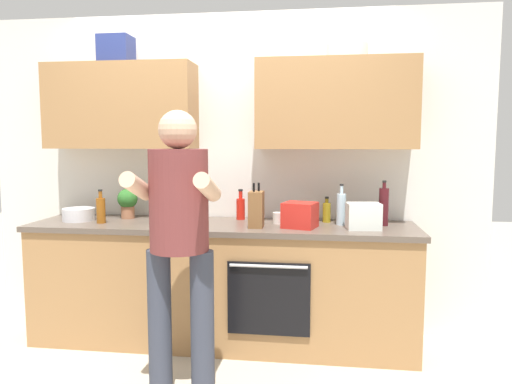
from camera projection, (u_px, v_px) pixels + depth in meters
The scene contains 18 objects.
ground_plane at pixel (222, 341), 3.61m from camera, with size 12.00×12.00×0.00m, color #B2A893.
back_wall_unit at pixel (228, 143), 3.73m from camera, with size 4.00×0.38×2.50m.
counter at pixel (222, 283), 3.57m from camera, with size 2.84×0.67×0.90m.
person_standing at pixel (179, 230), 2.76m from camera, with size 0.49×0.45×1.68m.
bottle_wine at pixel (384, 206), 3.43m from camera, with size 0.07×0.07×0.33m.
bottle_hotsauce at pixel (241, 208), 3.71m from camera, with size 0.07×0.07×0.24m.
bottle_oil at pixel (327, 212), 3.58m from camera, with size 0.06×0.06×0.19m.
bottle_water at pixel (341, 209), 3.46m from camera, with size 0.07×0.07×0.30m.
bottle_syrup at pixel (101, 210), 3.54m from camera, with size 0.07×0.07×0.25m.
bottle_juice at pixel (193, 210), 3.41m from camera, with size 0.05×0.05×0.28m.
cup_coffee at pixel (278, 218), 3.52m from camera, with size 0.07×0.07×0.08m, color white.
cup_stoneware at pixel (168, 211), 3.78m from camera, with size 0.08×0.08×0.10m, color slate.
mixing_bowl at pixel (79, 214), 3.67m from camera, with size 0.24×0.24×0.09m, color silver.
knife_block at pixel (256, 209), 3.36m from camera, with size 0.10×0.14×0.31m.
potted_herb at pixel (128, 201), 3.76m from camera, with size 0.16×0.16×0.24m.
grocery_bag_crisps at pixel (300, 215), 3.36m from camera, with size 0.22×0.20×0.18m, color red.
grocery_bag_rice at pixel (168, 211), 3.53m from camera, with size 0.21×0.17×0.18m, color beige.
grocery_bag_produce at pixel (363, 216), 3.29m from camera, with size 0.23×0.16×0.18m, color silver.
Camera 1 is at (0.72, -3.41, 1.50)m, focal length 33.51 mm.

